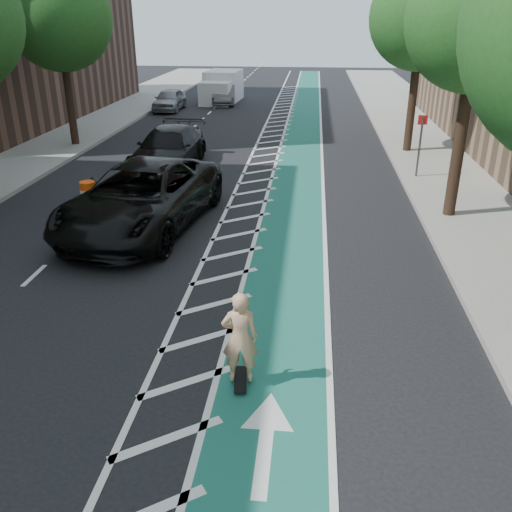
# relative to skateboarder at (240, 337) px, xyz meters

# --- Properties ---
(ground) EXTENTS (120.00, 120.00, 0.00)m
(ground) POSITION_rel_skateboarder_xyz_m (-2.44, 1.32, -0.95)
(ground) COLOR black
(ground) RESTS_ON ground
(bike_lane) EXTENTS (2.00, 90.00, 0.01)m
(bike_lane) POSITION_rel_skateboarder_xyz_m (0.56, 11.32, -0.95)
(bike_lane) COLOR #1A5C4A
(bike_lane) RESTS_ON ground
(buffer_strip) EXTENTS (1.40, 90.00, 0.01)m
(buffer_strip) POSITION_rel_skateboarder_xyz_m (-0.94, 11.32, -0.95)
(buffer_strip) COLOR silver
(buffer_strip) RESTS_ON ground
(sidewalk_right) EXTENTS (5.00, 90.00, 0.15)m
(sidewalk_right) POSITION_rel_skateboarder_xyz_m (7.06, 11.32, -0.88)
(sidewalk_right) COLOR gray
(sidewalk_right) RESTS_ON ground
(curb_right) EXTENTS (0.12, 90.00, 0.16)m
(curb_right) POSITION_rel_skateboarder_xyz_m (4.61, 11.32, -0.87)
(curb_right) COLOR gray
(curb_right) RESTS_ON ground
(curb_left) EXTENTS (0.12, 90.00, 0.16)m
(curb_left) POSITION_rel_skateboarder_xyz_m (-9.49, 11.32, -0.87)
(curb_left) COLOR gray
(curb_left) RESTS_ON ground
(tree_r_c) EXTENTS (4.20, 4.20, 7.90)m
(tree_r_c) POSITION_rel_skateboarder_xyz_m (5.46, 9.32, 4.82)
(tree_r_c) COLOR #382619
(tree_r_c) RESTS_ON ground
(tree_r_d) EXTENTS (4.20, 4.20, 7.90)m
(tree_r_d) POSITION_rel_skateboarder_xyz_m (5.46, 17.32, 4.82)
(tree_r_d) COLOR #382619
(tree_r_d) RESTS_ON ground
(tree_l_d) EXTENTS (4.20, 4.20, 7.90)m
(tree_l_d) POSITION_rel_skateboarder_xyz_m (-10.34, 17.32, 4.82)
(tree_l_d) COLOR #382619
(tree_l_d) RESTS_ON ground
(sign_post) EXTENTS (0.35, 0.08, 2.47)m
(sign_post) POSITION_rel_skateboarder_xyz_m (5.16, 13.32, 0.40)
(sign_post) COLOR #4C4C4C
(sign_post) RESTS_ON ground
(skateboard) EXTENTS (0.29, 0.77, 0.10)m
(skateboard) POSITION_rel_skateboarder_xyz_m (0.00, -0.00, -0.87)
(skateboard) COLOR black
(skateboard) RESTS_ON ground
(skateboarder) EXTENTS (0.66, 0.47, 1.70)m
(skateboarder) POSITION_rel_skateboarder_xyz_m (0.00, 0.00, 0.00)
(skateboarder) COLOR tan
(skateboarder) RESTS_ON skateboard
(suv_near) EXTENTS (4.09, 7.27, 1.92)m
(suv_near) POSITION_rel_skateboarder_xyz_m (-3.87, 7.23, 0.01)
(suv_near) COLOR black
(suv_near) RESTS_ON ground
(suv_far) EXTENTS (2.50, 5.65, 1.61)m
(suv_far) POSITION_rel_skateboarder_xyz_m (-4.84, 14.14, -0.15)
(suv_far) COLOR black
(suv_far) RESTS_ON ground
(car_silver) EXTENTS (1.70, 4.12, 1.40)m
(car_silver) POSITION_rel_skateboarder_xyz_m (-8.44, 28.50, -0.25)
(car_silver) COLOR gray
(car_silver) RESTS_ON ground
(car_grey) EXTENTS (1.88, 4.37, 1.40)m
(car_grey) POSITION_rel_skateboarder_xyz_m (-5.24, 31.69, -0.25)
(car_grey) COLOR #58595D
(car_grey) RESTS_ON ground
(box_truck) EXTENTS (2.60, 5.22, 2.11)m
(box_truck) POSITION_rel_skateboarder_xyz_m (-5.61, 32.76, 0.02)
(box_truck) COLOR white
(box_truck) RESTS_ON ground
(barrel_a) EXTENTS (0.64, 0.64, 0.87)m
(barrel_a) POSITION_rel_skateboarder_xyz_m (-6.24, 8.89, -0.54)
(barrel_a) COLOR #FA4F0D
(barrel_a) RESTS_ON ground
(barrel_b) EXTENTS (0.72, 0.72, 0.99)m
(barrel_b) POSITION_rel_skateboarder_xyz_m (-4.24, 11.38, -0.49)
(barrel_b) COLOR #E1590B
(barrel_b) RESTS_ON ground
(barrel_c) EXTENTS (0.73, 0.73, 1.00)m
(barrel_c) POSITION_rel_skateboarder_xyz_m (-4.84, 15.82, -0.48)
(barrel_c) COLOR #F4490C
(barrel_c) RESTS_ON ground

